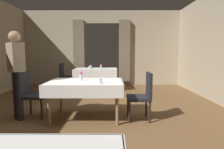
# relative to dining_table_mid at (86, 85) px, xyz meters

# --- Properties ---
(ground) EXTENTS (10.08, 10.08, 0.00)m
(ground) POSITION_rel_dining_table_mid_xyz_m (0.09, -0.13, -0.67)
(ground) COLOR brown
(wall_back) EXTENTS (6.40, 0.27, 3.00)m
(wall_back) POSITION_rel_dining_table_mid_xyz_m (0.09, 4.05, 0.85)
(wall_back) COLOR tan
(wall_back) RESTS_ON ground
(dining_table_mid) EXTENTS (1.47, 1.02, 0.75)m
(dining_table_mid) POSITION_rel_dining_table_mid_xyz_m (0.00, 0.00, 0.00)
(dining_table_mid) COLOR olive
(dining_table_mid) RESTS_ON ground
(dining_table_far) EXTENTS (1.51, 0.98, 0.75)m
(dining_table_far) POSITION_rel_dining_table_mid_xyz_m (-0.07, 3.00, -0.01)
(dining_table_far) COLOR olive
(dining_table_far) RESTS_ON ground
(chair_mid_right) EXTENTS (0.44, 0.44, 0.93)m
(chair_mid_right) POSITION_rel_dining_table_mid_xyz_m (1.12, -0.10, -0.15)
(chair_mid_right) COLOR black
(chair_mid_right) RESTS_ON ground
(chair_mid_left) EXTENTS (0.44, 0.44, 0.93)m
(chair_mid_left) POSITION_rel_dining_table_mid_xyz_m (-1.12, 0.04, -0.15)
(chair_mid_left) COLOR black
(chair_mid_left) RESTS_ON ground
(chair_far_left) EXTENTS (0.44, 0.44, 0.93)m
(chair_far_left) POSITION_rel_dining_table_mid_xyz_m (-1.21, 3.07, -0.15)
(chair_far_left) COLOR black
(chair_far_left) RESTS_ON ground
(flower_vase_mid) EXTENTS (0.07, 0.07, 0.19)m
(flower_vase_mid) POSITION_rel_dining_table_mid_xyz_m (-0.11, 0.11, 0.18)
(flower_vase_mid) COLOR silver
(flower_vase_mid) RESTS_ON dining_table_mid
(glass_mid_b) EXTENTS (0.07, 0.07, 0.08)m
(glass_mid_b) POSITION_rel_dining_table_mid_xyz_m (0.30, -0.28, 0.12)
(glass_mid_b) COLOR silver
(glass_mid_b) RESTS_ON dining_table_mid
(flower_vase_far) EXTENTS (0.07, 0.07, 0.17)m
(flower_vase_far) POSITION_rel_dining_table_mid_xyz_m (0.13, 2.77, 0.17)
(flower_vase_far) COLOR silver
(flower_vase_far) RESTS_ON dining_table_far
(plate_far_b) EXTENTS (0.21, 0.21, 0.01)m
(plate_far_b) POSITION_rel_dining_table_mid_xyz_m (0.22, 3.21, 0.09)
(plate_far_b) COLOR white
(plate_far_b) RESTS_ON dining_table_far
(glass_far_c) EXTENTS (0.08, 0.08, 0.11)m
(glass_far_c) POSITION_rel_dining_table_mid_xyz_m (-0.26, 2.79, 0.14)
(glass_far_c) COLOR silver
(glass_far_c) RESTS_ON dining_table_far
(glass_far_d) EXTENTS (0.08, 0.08, 0.11)m
(glass_far_d) POSITION_rel_dining_table_mid_xyz_m (-0.27, 3.13, 0.14)
(glass_far_d) COLOR silver
(glass_far_d) RESTS_ON dining_table_far
(person_waiter_by_doorway) EXTENTS (0.41, 0.41, 1.72)m
(person_waiter_by_doorway) POSITION_rel_dining_table_mid_xyz_m (-1.33, -0.08, 0.36)
(person_waiter_by_doorway) COLOR black
(person_waiter_by_doorway) RESTS_ON ground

